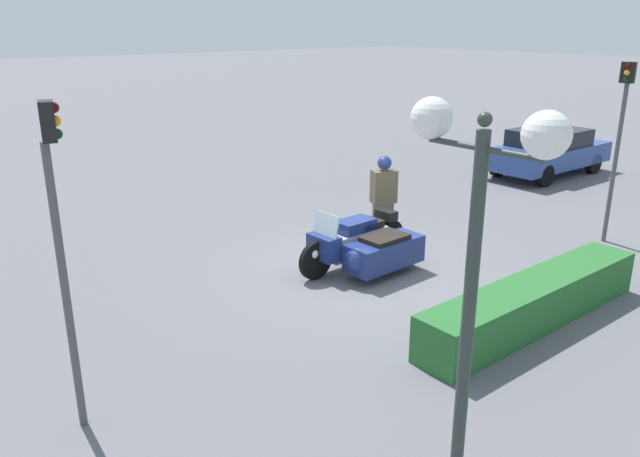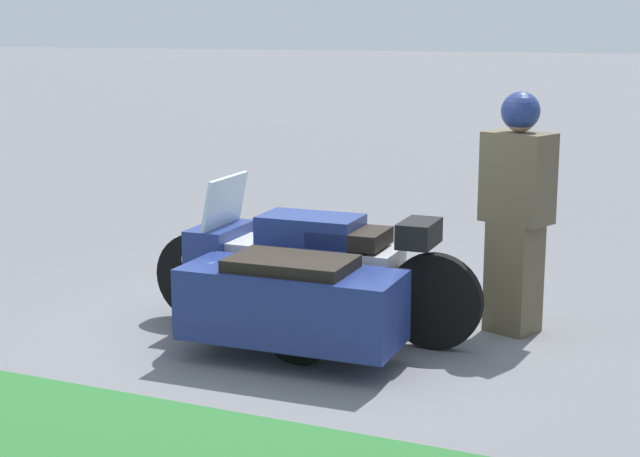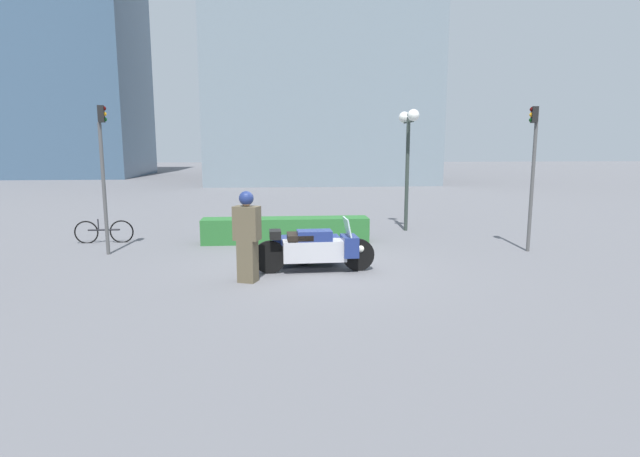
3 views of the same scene
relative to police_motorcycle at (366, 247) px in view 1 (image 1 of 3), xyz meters
name	(u,v)px [view 1 (image 1 of 3)]	position (x,y,z in m)	size (l,w,h in m)	color
ground_plane	(369,271)	(-0.05, 0.05, -0.48)	(160.00, 160.00, 0.00)	slate
police_motorcycle	(366,247)	(0.00, 0.00, 0.00)	(2.64, 1.29, 1.18)	black
officer_rider	(383,197)	(-1.42, -1.01, 0.49)	(0.57, 0.46, 1.84)	brown
hedge_bush_curbside	(534,302)	(-0.57, 3.15, -0.13)	(4.70, 0.76, 0.70)	#28662D
twin_lamp_post	(478,204)	(3.37, 4.86, 2.53)	(0.36, 1.44, 3.83)	#2D3833
traffic_light_near	(59,226)	(5.68, 1.36, 1.92)	(0.23, 0.29, 3.69)	#4C4C4C
traffic_light_far	(620,128)	(-5.06, 1.93, 1.91)	(0.22, 0.28, 3.68)	#4C4C4C
parked_car_background	(548,151)	(-9.51, -2.23, 0.25)	(4.20, 1.83, 1.38)	#2D478C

